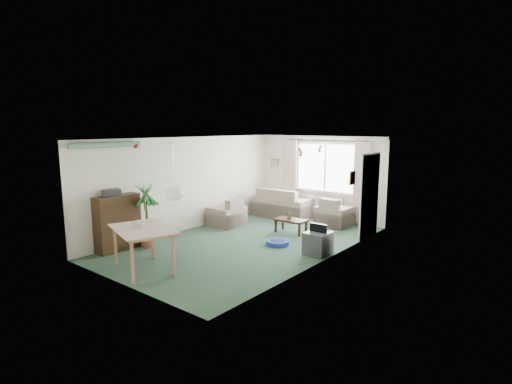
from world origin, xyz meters
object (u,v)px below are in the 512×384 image
Objects in this scene: armchair_corner at (335,211)px; bookshelf at (118,223)px; coffee_table at (291,226)px; armchair_left at (226,212)px; dining_table at (143,250)px; houseplant at (147,214)px; sofa at (283,202)px; tv_cube at (318,243)px; pet_bed at (277,243)px.

bookshelf is at bearing 63.65° from armchair_corner.
armchair_corner is 1.49m from coffee_table.
armchair_left reaches higher than coffee_table.
coffee_table is 0.63× the size of dining_table.
houseplant is (-1.83, -2.99, 0.57)m from coffee_table.
sofa is 3.25× the size of tv_cube.
houseplant is at bearing 80.37° from sofa.
coffee_table is 1.51× the size of tv_cube.
dining_table is at bearing 19.35° from armchair_left.
pet_bed is at bearing 70.71° from dining_table.
coffee_table reaches higher than pet_bed.
tv_cube is (3.22, 1.93, -0.51)m from houseplant.
tv_cube is at bearing 54.29° from dining_table.
pet_bed is (1.58, -2.47, -0.37)m from sofa.
bookshelf is 0.63m from houseplant.
sofa is 3.63m from tv_cube.
armchair_left is 1.06× the size of coffee_table.
coffee_table is at bearing 105.31° from armchair_left.
tv_cube reaches higher than pet_bed.
pet_bed is (2.49, 2.46, -0.55)m from bookshelf.
armchair_left is (-0.57, -1.87, -0.05)m from sofa.
armchair_corner is at bearing 86.56° from pet_bed.
sofa reaches higher than tv_cube.
bookshelf is (-0.34, -3.07, 0.23)m from armchair_left.
armchair_left is at bearing 164.36° from pet_bed.
houseplant is 2.99m from pet_bed.
dining_table is (1.48, -0.41, -0.21)m from bookshelf.
armchair_corner is 4.98m from houseplant.
armchair_corner is 5.45m from dining_table.
armchair_left is at bearing 40.70° from armchair_corner.
houseplant is 2.87× the size of tv_cube.
houseplant reaches higher than armchair_left.
dining_table is (1.14, -3.48, 0.02)m from armchair_left.
pet_bed is at bearing 75.55° from armchair_left.
sofa is 5.02m from bookshelf.
dining_table is 3.53m from tv_cube.
armchair_left is 0.56× the size of houseplant.
sofa is 1.98× the size of armchair_corner.
armchair_left is at bearing -165.88° from coffee_table.
armchair_corner is 5.58m from bookshelf.
sofa is 4.46m from houseplant.
houseplant is 1.20× the size of dining_table.
coffee_table is 3.55m from houseplant.
dining_table reaches higher than pet_bed.
dining_table is at bearing -109.29° from pet_bed.
armchair_corner is 0.71× the size of bookshelf.
houseplant is at bearing 56.81° from bookshelf.
bookshelf reaches higher than coffee_table.
houseplant reaches higher than armchair_corner.
dining_table is (-0.66, -3.93, 0.21)m from coffee_table.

